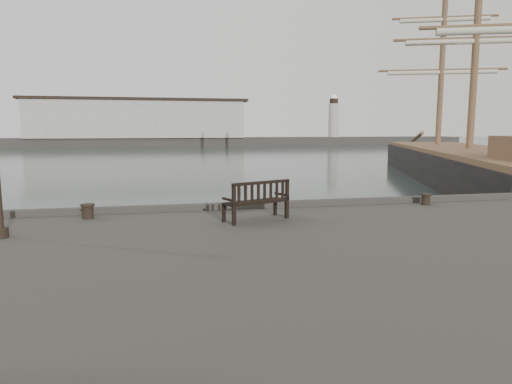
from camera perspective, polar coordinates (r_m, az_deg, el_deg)
ground at (r=14.66m, az=3.85°, el=-7.77°), size 400.00×400.00×0.00m
breakwater at (r=105.57m, az=-12.58°, el=7.90°), size 140.00×9.50×12.20m
bench at (r=12.00m, az=0.06°, el=-2.02°), size 1.88×1.24×1.02m
bollard_left at (r=13.09m, az=-20.29°, el=-2.27°), size 0.41×0.41×0.39m
bollard_right at (r=15.45m, az=20.47°, el=-0.85°), size 0.44×0.44×0.36m
tall_ship_main at (r=38.13m, az=24.95°, el=2.27°), size 20.02×36.76×27.44m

